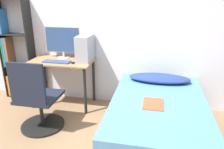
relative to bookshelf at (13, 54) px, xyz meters
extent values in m
plane|color=#846647|center=(1.39, -1.24, -0.79)|extent=(14.00, 14.00, 0.00)
cube|color=silver|center=(1.39, 0.14, 0.46)|extent=(8.00, 0.05, 2.50)
cube|color=#997047|center=(0.98, -0.16, -0.02)|extent=(1.00, 0.56, 0.02)
cylinder|color=black|center=(0.53, -0.39, -0.41)|extent=(0.04, 0.04, 0.75)
cylinder|color=black|center=(1.43, -0.39, -0.41)|extent=(0.04, 0.04, 0.75)
cylinder|color=black|center=(0.53, 0.07, -0.41)|extent=(0.04, 0.04, 0.75)
cylinder|color=black|center=(1.43, 0.07, -0.41)|extent=(0.04, 0.04, 0.75)
cube|color=black|center=(-0.17, 0.00, 0.06)|extent=(0.02, 0.24, 1.70)
cube|color=black|center=(0.36, 0.00, 0.06)|extent=(0.02, 0.24, 1.70)
cube|color=black|center=(0.10, 0.00, -0.78)|extent=(0.52, 0.24, 0.02)
cube|color=black|center=(0.10, 0.00, -0.22)|extent=(0.52, 0.24, 0.02)
cube|color=black|center=(0.10, 0.00, 0.34)|extent=(0.52, 0.24, 0.02)
cube|color=orange|center=(-0.13, 0.00, -0.58)|extent=(0.04, 0.20, 0.38)
cube|color=#2870B7|center=(-0.08, 0.00, -0.55)|extent=(0.04, 0.20, 0.43)
cube|color=brown|center=(-0.04, 0.00, -0.55)|extent=(0.02, 0.20, 0.44)
cube|color=green|center=(-0.14, 0.00, 0.02)|extent=(0.02, 0.20, 0.46)
cube|color=#2870B7|center=(-0.10, 0.00, 0.04)|extent=(0.04, 0.20, 0.50)
cube|color=brown|center=(-0.06, 0.00, 0.04)|extent=(0.04, 0.20, 0.50)
cube|color=orange|center=(-0.14, 0.00, 0.55)|extent=(0.03, 0.20, 0.39)
cube|color=#2870B7|center=(-0.10, 0.00, 0.55)|extent=(0.04, 0.20, 0.40)
cylinder|color=black|center=(0.95, -0.86, -0.77)|extent=(0.60, 0.60, 0.03)
cylinder|color=black|center=(0.95, -0.86, -0.55)|extent=(0.05, 0.05, 0.41)
cube|color=black|center=(0.95, -0.86, -0.33)|extent=(0.52, 0.52, 0.04)
cube|color=black|center=(0.95, -1.10, -0.05)|extent=(0.47, 0.04, 0.53)
cube|color=#4C3D2D|center=(2.53, -0.81, -0.67)|extent=(1.19, 1.85, 0.24)
cube|color=teal|center=(2.53, -0.81, -0.40)|extent=(1.16, 1.81, 0.29)
ellipsoid|color=navy|center=(2.53, -0.14, -0.20)|extent=(0.91, 0.36, 0.11)
cube|color=#B24C2D|center=(2.46, -0.90, -0.25)|extent=(0.24, 0.32, 0.01)
cylinder|color=#B7B7BC|center=(0.95, 0.00, -0.01)|extent=(0.20, 0.20, 0.01)
cylinder|color=#B7B7BC|center=(0.95, 0.00, 0.04)|extent=(0.04, 0.04, 0.09)
cube|color=#B7B7BC|center=(0.95, 0.01, 0.29)|extent=(0.59, 0.01, 0.42)
cube|color=navy|center=(0.95, 0.00, 0.29)|extent=(0.57, 0.01, 0.39)
cube|color=#33477A|center=(0.95, -0.28, 0.00)|extent=(0.43, 0.15, 0.02)
cube|color=#99999E|center=(1.36, -0.10, 0.19)|extent=(0.21, 0.39, 0.40)
ellipsoid|color=black|center=(1.22, -0.28, 0.00)|extent=(0.06, 0.09, 0.02)
camera|label=1|loc=(2.45, -3.28, 0.96)|focal=35.00mm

